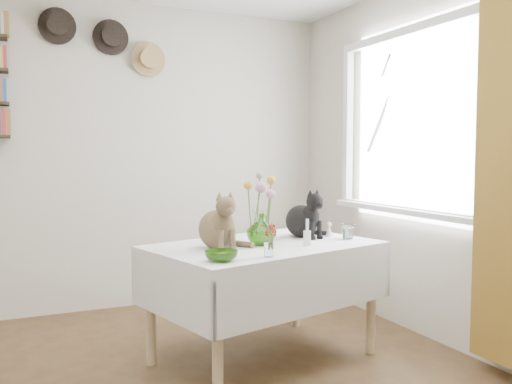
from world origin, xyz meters
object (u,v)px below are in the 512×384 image
tabby_cat (217,219)px  flower_vase (262,229)px  black_cat (301,212)px  dining_table (264,272)px

tabby_cat → flower_vase: tabby_cat is taller
black_cat → flower_vase: (-0.38, -0.18, -0.07)m
flower_vase → tabby_cat: bearing=179.5°
dining_table → tabby_cat: size_ratio=4.40×
black_cat → flower_vase: bearing=-170.7°
tabby_cat → black_cat: size_ratio=1.06×
tabby_cat → black_cat: tabby_cat is taller
tabby_cat → flower_vase: size_ratio=1.81×
black_cat → tabby_cat: bearing=178.7°
tabby_cat → dining_table: bearing=1.4°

